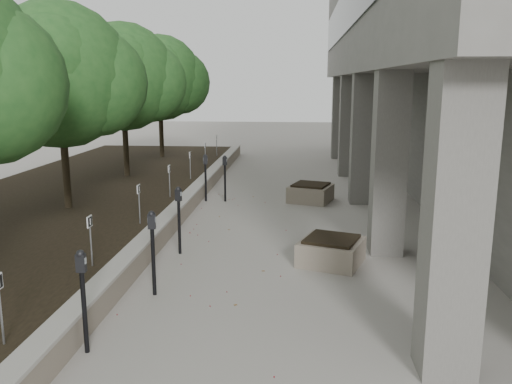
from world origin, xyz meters
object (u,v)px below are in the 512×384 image
(parking_meter_3, at_px, (179,220))
(parking_meter_4, at_px, (206,178))
(planter_back, at_px, (311,192))
(crabapple_tree_4, at_px, (123,100))
(parking_meter_1, at_px, (84,302))
(crabapple_tree_3, at_px, (61,106))
(crabapple_tree_5, at_px, (160,96))
(parking_meter_5, at_px, (225,179))
(planter_front, at_px, (331,250))
(parking_meter_2, at_px, (153,253))

(parking_meter_3, bearing_deg, parking_meter_4, 106.27)
(parking_meter_4, distance_m, planter_back, 3.38)
(crabapple_tree_4, xyz_separation_m, parking_meter_1, (3.30, -11.91, -2.36))
(parking_meter_1, bearing_deg, crabapple_tree_4, 102.53)
(crabapple_tree_3, relative_size, planter_back, 4.41)
(crabapple_tree_3, relative_size, parking_meter_1, 3.58)
(crabapple_tree_3, distance_m, crabapple_tree_5, 10.00)
(planter_back, bearing_deg, crabapple_tree_3, -155.47)
(crabapple_tree_4, distance_m, parking_meter_1, 12.58)
(parking_meter_3, bearing_deg, parking_meter_5, 99.54)
(crabapple_tree_3, bearing_deg, parking_meter_4, 40.21)
(parking_meter_1, bearing_deg, planter_front, 44.97)
(parking_meter_4, height_order, planter_front, parking_meter_4)
(parking_meter_3, bearing_deg, planter_front, 6.13)
(crabapple_tree_5, bearing_deg, parking_meter_3, -73.74)
(planter_front, bearing_deg, crabapple_tree_5, 118.42)
(parking_meter_2, height_order, parking_meter_5, parking_meter_2)
(parking_meter_4, bearing_deg, parking_meter_3, -105.99)
(parking_meter_4, bearing_deg, parking_meter_1, -109.69)
(parking_meter_1, bearing_deg, parking_meter_4, 87.07)
(crabapple_tree_5, xyz_separation_m, planter_front, (6.96, -12.86, -2.84))
(crabapple_tree_4, bearing_deg, parking_meter_4, -33.88)
(crabapple_tree_4, xyz_separation_m, crabapple_tree_5, (0.00, 5.00, 0.00))
(parking_meter_3, distance_m, planter_back, 6.30)
(planter_front, bearing_deg, parking_meter_2, -149.11)
(parking_meter_1, distance_m, planter_back, 10.49)
(parking_meter_5, bearing_deg, parking_meter_4, -164.72)
(parking_meter_1, height_order, parking_meter_3, parking_meter_3)
(parking_meter_4, xyz_separation_m, parking_meter_5, (0.62, 0.01, -0.02))
(parking_meter_2, bearing_deg, planter_front, 25.35)
(crabapple_tree_4, relative_size, planter_back, 4.41)
(crabapple_tree_5, bearing_deg, planter_front, -61.58)
(crabapple_tree_4, xyz_separation_m, planter_front, (6.96, -7.86, -2.84))
(parking_meter_5, height_order, planter_back, parking_meter_5)
(crabapple_tree_5, distance_m, planter_front, 14.89)
(crabapple_tree_3, height_order, crabapple_tree_4, same)
(planter_front, relative_size, planter_back, 0.98)
(parking_meter_1, distance_m, parking_meter_4, 9.70)
(crabapple_tree_4, distance_m, planter_back, 7.48)
(crabapple_tree_3, xyz_separation_m, crabapple_tree_4, (0.00, 5.00, 0.00))
(crabapple_tree_3, bearing_deg, parking_meter_2, -52.41)
(crabapple_tree_5, bearing_deg, crabapple_tree_3, -90.00)
(crabapple_tree_4, relative_size, parking_meter_2, 3.50)
(crabapple_tree_3, height_order, parking_meter_3, crabapple_tree_3)
(parking_meter_5, distance_m, planter_front, 6.44)
(parking_meter_4, height_order, parking_meter_5, parking_meter_4)
(planter_back, bearing_deg, crabapple_tree_4, 163.46)
(parking_meter_5, relative_size, planter_front, 1.23)
(crabapple_tree_5, height_order, parking_meter_4, crabapple_tree_5)
(crabapple_tree_3, distance_m, parking_meter_3, 5.00)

